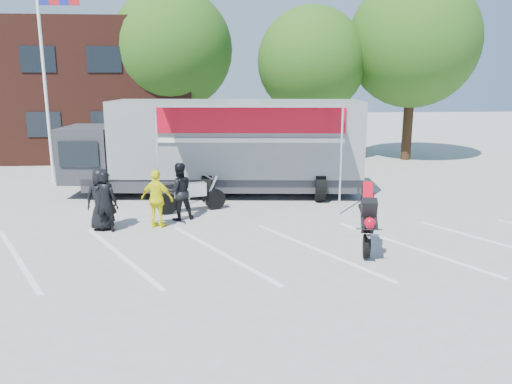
{
  "coord_description": "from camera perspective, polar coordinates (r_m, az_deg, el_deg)",
  "views": [
    {
      "loc": [
        0.14,
        -10.56,
        4.17
      ],
      "look_at": [
        1.14,
        1.88,
        1.3
      ],
      "focal_mm": 35.0,
      "sensor_mm": 36.0,
      "label": 1
    }
  ],
  "objects": [
    {
      "name": "stunt_bike_rider",
      "position": [
        12.72,
        12.21,
        -6.49
      ],
      "size": [
        1.07,
        1.73,
        1.89
      ],
      "primitive_type": null,
      "rotation": [
        0.0,
        0.0,
        -0.21
      ],
      "color": "black",
      "rests_on": "ground"
    },
    {
      "name": "tree_mid",
      "position": [
        26.03,
        6.35,
        14.57
      ],
      "size": [
        5.44,
        5.44,
        7.68
      ],
      "color": "#382314",
      "rests_on": "ground"
    },
    {
      "name": "spectator_leather_c",
      "position": [
        15.0,
        -8.78,
        0.05
      ],
      "size": [
        1.01,
        0.89,
        1.72
      ],
      "primitive_type": "imported",
      "rotation": [
        0.0,
        0.0,
        3.47
      ],
      "color": "black",
      "rests_on": "ground"
    },
    {
      "name": "parked_motorcycle",
      "position": [
        16.02,
        -7.34,
        -2.25
      ],
      "size": [
        2.41,
        1.44,
        1.2
      ],
      "primitive_type": null,
      "rotation": [
        0.0,
        0.0,
        1.89
      ],
      "color": "silver",
      "rests_on": "ground"
    },
    {
      "name": "office_building",
      "position": [
        30.32,
        -24.59,
        10.53
      ],
      "size": [
        18.0,
        8.0,
        7.0
      ],
      "primitive_type": "cube",
      "color": "#441E16",
      "rests_on": "ground"
    },
    {
      "name": "tree_right",
      "position": [
        26.99,
        17.53,
        15.99
      ],
      "size": [
        6.46,
        6.46,
        9.12
      ],
      "color": "#382314",
      "rests_on": "ground"
    },
    {
      "name": "spectator_hivis",
      "position": [
        14.32,
        -11.22,
        -0.8
      ],
      "size": [
        1.05,
        0.73,
        1.66
      ],
      "primitive_type": "imported",
      "rotation": [
        0.0,
        0.0,
        2.77
      ],
      "color": "#FFF90D",
      "rests_on": "ground"
    },
    {
      "name": "ground",
      "position": [
        11.36,
        -5.04,
        -8.64
      ],
      "size": [
        100.0,
        100.0,
        0.0
      ],
      "primitive_type": "plane",
      "color": "#A1A19C",
      "rests_on": "ground"
    },
    {
      "name": "spectator_leather_a",
      "position": [
        14.49,
        -17.25,
        -0.79
      ],
      "size": [
        0.85,
        0.56,
        1.75
      ],
      "primitive_type": "imported",
      "rotation": [
        0.0,
        0.0,
        3.14
      ],
      "color": "black",
      "rests_on": "ground"
    },
    {
      "name": "spectator_leather_b",
      "position": [
        14.3,
        -16.8,
        -1.05
      ],
      "size": [
        0.69,
        0.52,
        1.7
      ],
      "primitive_type": "imported",
      "rotation": [
        0.0,
        0.0,
        2.94
      ],
      "color": "black",
      "rests_on": "ground"
    },
    {
      "name": "tree_left",
      "position": [
        26.69,
        -9.57,
        15.77
      ],
      "size": [
        6.12,
        6.12,
        8.64
      ],
      "color": "#382314",
      "rests_on": "ground"
    },
    {
      "name": "transporter_truck",
      "position": [
        18.32,
        -3.67,
        -0.24
      ],
      "size": [
        11.09,
        6.12,
        3.39
      ],
      "primitive_type": null,
      "rotation": [
        0.0,
        0.0,
        -0.1
      ],
      "color": "gray",
      "rests_on": "ground"
    },
    {
      "name": "parking_bay_lines",
      "position": [
        12.29,
        -5.02,
        -6.91
      ],
      "size": [
        18.09,
        13.33,
        0.01
      ],
      "primitive_type": "cube",
      "rotation": [
        0.0,
        0.0,
        0.52
      ],
      "color": "white",
      "rests_on": "ground"
    },
    {
      "name": "flagpole",
      "position": [
        21.55,
        -22.58,
        14.34
      ],
      "size": [
        1.61,
        0.12,
        8.0
      ],
      "color": "white",
      "rests_on": "ground"
    }
  ]
}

